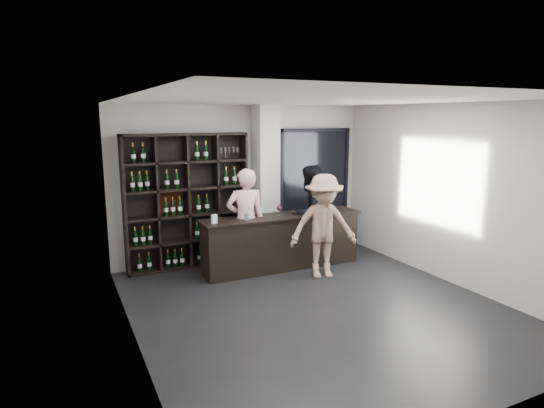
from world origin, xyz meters
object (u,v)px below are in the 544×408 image
taster_black (310,214)px  customer (323,226)px  tasting_counter (282,242)px  wine_shelf (187,201)px  taster_pink (246,221)px

taster_black → customer: (-0.20, -0.80, -0.03)m
tasting_counter → customer: bearing=-58.4°
wine_shelf → taster_pink: size_ratio=1.32×
wine_shelf → tasting_counter: bearing=-28.9°
customer → taster_pink: bearing=159.4°
wine_shelf → tasting_counter: wine_shelf is taller
tasting_counter → taster_pink: bearing=171.9°
wine_shelf → customer: size_ratio=1.37×
wine_shelf → taster_pink: (0.82, -0.72, -0.29)m
taster_pink → customer: taster_pink is taller
taster_pink → customer: 1.34m
customer → wine_shelf: bearing=157.4°
tasting_counter → taster_black: (0.62, 0.10, 0.42)m
wine_shelf → taster_black: 2.24m
tasting_counter → wine_shelf: bearing=151.8°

